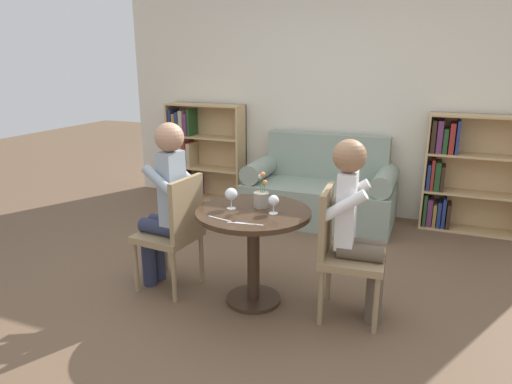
% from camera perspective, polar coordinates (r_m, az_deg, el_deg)
% --- Properties ---
extents(ground_plane, '(16.00, 16.00, 0.00)m').
position_cam_1_polar(ground_plane, '(3.47, -0.32, -13.42)').
color(ground_plane, brown).
extents(back_wall, '(5.20, 0.05, 2.70)m').
position_cam_1_polar(back_wall, '(5.29, 9.63, 12.03)').
color(back_wall, silver).
rests_on(back_wall, ground_plane).
extents(round_table, '(0.81, 0.81, 0.71)m').
position_cam_1_polar(round_table, '(3.24, -0.33, -5.14)').
color(round_table, '#382619').
rests_on(round_table, ground_plane).
extents(couch, '(1.59, 0.80, 0.92)m').
position_cam_1_polar(couch, '(5.06, 8.02, -0.06)').
color(couch, gray).
rests_on(couch, ground_plane).
extents(bookshelf_left, '(0.98, 0.28, 1.20)m').
position_cam_1_polar(bookshelf_left, '(5.84, -7.28, 4.79)').
color(bookshelf_left, tan).
rests_on(bookshelf_left, ground_plane).
extents(bookshelf_right, '(0.98, 0.28, 1.20)m').
position_cam_1_polar(bookshelf_right, '(5.12, 24.31, 2.04)').
color(bookshelf_right, tan).
rests_on(bookshelf_right, ground_plane).
extents(chair_left, '(0.46, 0.46, 0.90)m').
position_cam_1_polar(chair_left, '(3.49, -10.07, -4.53)').
color(chair_left, '#937A56').
rests_on(chair_left, ground_plane).
extents(chair_right, '(0.45, 0.45, 0.90)m').
position_cam_1_polar(chair_right, '(3.15, 10.72, -6.88)').
color(chair_right, '#937A56').
rests_on(chair_right, ground_plane).
extents(person_left, '(0.44, 0.36, 1.29)m').
position_cam_1_polar(person_left, '(3.48, -11.31, -1.19)').
color(person_left, '#282D47').
rests_on(person_left, ground_plane).
extents(person_right, '(0.43, 0.36, 1.24)m').
position_cam_1_polar(person_right, '(3.09, 12.50, -3.94)').
color(person_right, brown).
rests_on(person_right, ground_plane).
extents(wine_glass_left, '(0.09, 0.09, 0.15)m').
position_cam_1_polar(wine_glass_left, '(3.19, -3.12, -0.36)').
color(wine_glass_left, white).
rests_on(wine_glass_left, round_table).
extents(wine_glass_right, '(0.07, 0.07, 0.13)m').
position_cam_1_polar(wine_glass_right, '(3.09, 2.20, -1.15)').
color(wine_glass_right, white).
rests_on(wine_glass_right, round_table).
extents(flower_vase, '(0.11, 0.11, 0.26)m').
position_cam_1_polar(flower_vase, '(3.23, 0.68, -0.69)').
color(flower_vase, '#9E9384').
rests_on(flower_vase, round_table).
extents(knife_left_setting, '(0.19, 0.05, 0.00)m').
position_cam_1_polar(knife_left_setting, '(3.02, -4.54, -3.35)').
color(knife_left_setting, silver).
rests_on(knife_left_setting, round_table).
extents(fork_left_setting, '(0.19, 0.04, 0.00)m').
position_cam_1_polar(fork_left_setting, '(2.93, -1.83, -3.95)').
color(fork_left_setting, silver).
rests_on(fork_left_setting, round_table).
extents(knife_right_setting, '(0.19, 0.03, 0.00)m').
position_cam_1_polar(knife_right_setting, '(2.92, -0.87, -3.98)').
color(knife_right_setting, silver).
rests_on(knife_right_setting, round_table).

